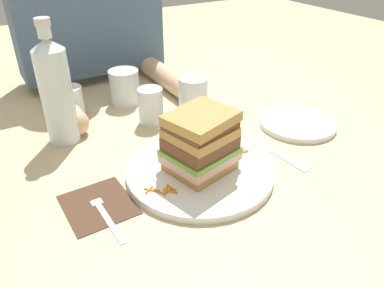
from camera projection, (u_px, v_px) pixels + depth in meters
ground_plane at (188, 169)px, 0.75m from camera, size 3.00×3.00×0.00m
main_plate at (200, 171)px, 0.73m from camera, size 0.29×0.29×0.01m
sandwich at (200, 142)px, 0.69m from camera, size 0.14×0.13×0.12m
carrot_shred_0 at (149, 190)px, 0.66m from camera, size 0.02×0.01×0.00m
carrot_shred_1 at (165, 190)px, 0.66m from camera, size 0.02×0.03×0.00m
carrot_shred_2 at (156, 191)px, 0.66m from camera, size 0.02×0.02×0.00m
carrot_shred_3 at (152, 190)px, 0.67m from camera, size 0.02×0.02×0.00m
carrot_shred_4 at (171, 187)px, 0.67m from camera, size 0.01×0.03×0.00m
carrot_shred_5 at (168, 191)px, 0.66m from camera, size 0.02×0.01×0.00m
carrot_shred_6 at (170, 191)px, 0.66m from camera, size 0.02×0.02×0.00m
carrot_shred_7 at (235, 144)px, 0.80m from camera, size 0.02×0.02×0.00m
carrot_shred_8 at (231, 154)px, 0.77m from camera, size 0.01×0.03×0.00m
carrot_shred_9 at (224, 148)px, 0.79m from camera, size 0.03×0.01×0.00m
carrot_shred_10 at (241, 151)px, 0.78m from camera, size 0.02×0.01×0.00m
carrot_shred_11 at (228, 153)px, 0.77m from camera, size 0.03×0.02×0.00m
carrot_shred_12 at (234, 146)px, 0.80m from camera, size 0.02×0.02×0.00m
carrot_shred_13 at (242, 152)px, 0.77m from camera, size 0.03×0.01×0.00m
carrot_shred_14 at (239, 147)px, 0.79m from camera, size 0.01×0.03×0.00m
carrot_shred_15 at (239, 149)px, 0.78m from camera, size 0.01×0.03×0.00m
napkin_dark at (98, 204)px, 0.65m from camera, size 0.12×0.13×0.00m
fork at (103, 210)px, 0.64m from camera, size 0.02×0.17×0.00m
knife at (273, 151)px, 0.81m from camera, size 0.03×0.20×0.00m
juice_glass at (193, 100)px, 0.93m from camera, size 0.07×0.07×0.10m
water_bottle at (56, 91)px, 0.79m from camera, size 0.07×0.07×0.27m
empty_tumbler_0 at (125, 87)px, 1.00m from camera, size 0.08×0.08×0.09m
empty_tumbler_1 at (151, 106)px, 0.90m from camera, size 0.06×0.06×0.09m
empty_tumbler_2 at (70, 103)px, 0.92m from camera, size 0.07×0.07×0.08m
side_plate at (298, 123)px, 0.90m from camera, size 0.18×0.18×0.01m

